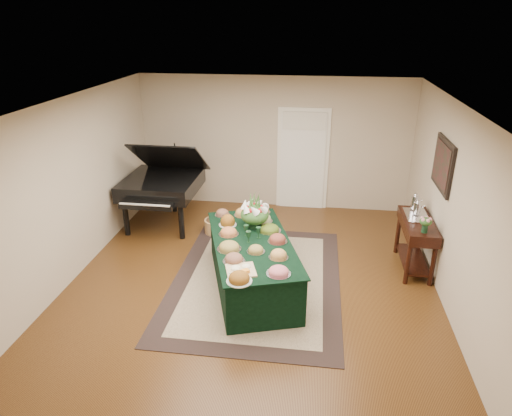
# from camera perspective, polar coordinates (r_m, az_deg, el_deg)

# --- Properties ---
(ground) EXTENTS (6.00, 6.00, 0.00)m
(ground) POSITION_cam_1_polar(r_m,az_deg,el_deg) (7.19, -0.33, -8.67)
(ground) COLOR black
(ground) RESTS_ON ground
(area_rug) EXTENTS (2.54, 3.55, 0.01)m
(area_rug) POSITION_cam_1_polar(r_m,az_deg,el_deg) (7.12, 0.07, -8.95)
(area_rug) COLOR black
(area_rug) RESTS_ON ground
(kitchen_doorway) EXTENTS (1.05, 0.07, 2.10)m
(kitchen_doorway) POSITION_cam_1_polar(r_m,az_deg,el_deg) (9.44, 5.85, 5.93)
(kitchen_doorway) COLOR white
(kitchen_doorway) RESTS_ON ground
(buffet_table) EXTENTS (1.75, 2.55, 0.74)m
(buffet_table) POSITION_cam_1_polar(r_m,az_deg,el_deg) (6.80, -0.48, -6.96)
(buffet_table) COLOR black
(buffet_table) RESTS_ON ground
(food_platters) EXTENTS (1.36, 2.44, 0.14)m
(food_platters) POSITION_cam_1_polar(r_m,az_deg,el_deg) (6.65, -0.80, -3.68)
(food_platters) COLOR white
(food_platters) RESTS_ON buffet_table
(cutting_board) EXTENTS (0.46, 0.46, 0.10)m
(cutting_board) POSITION_cam_1_polar(r_m,az_deg,el_deg) (5.90, -1.94, -7.52)
(cutting_board) COLOR tan
(cutting_board) RESTS_ON buffet_table
(green_goblets) EXTENTS (0.27, 0.28, 0.18)m
(green_goblets) POSITION_cam_1_polar(r_m,az_deg,el_deg) (6.67, -0.62, -3.16)
(green_goblets) COLOR black
(green_goblets) RESTS_ON buffet_table
(floral_centerpiece) EXTENTS (0.45, 0.45, 0.45)m
(floral_centerpiece) POSITION_cam_1_polar(r_m,az_deg,el_deg) (6.95, -0.16, -0.42)
(floral_centerpiece) COLOR black
(floral_centerpiece) RESTS_ON buffet_table
(grand_piano) EXTENTS (1.47, 1.65, 1.67)m
(grand_piano) POSITION_cam_1_polar(r_m,az_deg,el_deg) (8.79, -11.68, 2.96)
(grand_piano) COLOR black
(grand_piano) RESTS_ON ground
(wicker_basket) EXTENTS (0.41, 0.41, 0.26)m
(wicker_basket) POSITION_cam_1_polar(r_m,az_deg,el_deg) (8.56, -5.07, -2.28)
(wicker_basket) COLOR #A57542
(wicker_basket) RESTS_ON ground
(mahogany_sideboard) EXTENTS (0.45, 1.19, 0.84)m
(mahogany_sideboard) POSITION_cam_1_polar(r_m,az_deg,el_deg) (7.57, 19.46, -2.80)
(mahogany_sideboard) COLOR black
(mahogany_sideboard) RESTS_ON ground
(tea_service) EXTENTS (0.34, 0.58, 0.30)m
(tea_service) POSITION_cam_1_polar(r_m,az_deg,el_deg) (7.70, 19.39, 0.18)
(tea_service) COLOR white
(tea_service) RESTS_ON mahogany_sideboard
(pink_bouquet) EXTENTS (0.20, 0.20, 0.25)m
(pink_bouquet) POSITION_cam_1_polar(r_m,az_deg,el_deg) (7.05, 20.44, -1.65)
(pink_bouquet) COLOR black
(pink_bouquet) RESTS_ON mahogany_sideboard
(wall_painting) EXTENTS (0.05, 0.95, 0.75)m
(wall_painting) POSITION_cam_1_polar(r_m,az_deg,el_deg) (7.24, 22.31, 5.03)
(wall_painting) COLOR black
(wall_painting) RESTS_ON ground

